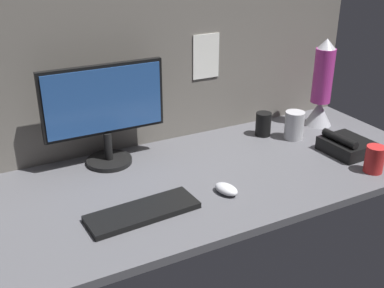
{
  "coord_description": "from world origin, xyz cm",
  "views": [
    {
      "loc": [
        -80.67,
        -138.8,
        84.52
      ],
      "look_at": [
        -13.32,
        0.0,
        14.0
      ],
      "focal_mm": 43.75,
      "sensor_mm": 36.0,
      "label": 1
    }
  ],
  "objects": [
    {
      "name": "ground_plane",
      "position": [
        0.0,
        0.0,
        -1.5
      ],
      "size": [
        180.0,
        80.0,
        3.0
      ],
      "primitive_type": "cube",
      "color": "#515156"
    },
    {
      "name": "lava_lamp",
      "position": [
        68.27,
        18.08,
        17.22
      ],
      "size": [
        12.54,
        12.54,
        41.05
      ],
      "color": "#A5A5AD",
      "rests_on": "ground_plane"
    },
    {
      "name": "desk_phone",
      "position": [
        57.42,
        -11.6,
        3.19
      ],
      "size": [
        17.99,
        19.88,
        8.8
      ],
      "color": "black",
      "rests_on": "ground_plane"
    },
    {
      "name": "mug_red_plastic",
      "position": [
        54.39,
        -29.2,
        5.25
      ],
      "size": [
        7.23,
        7.23,
        10.51
      ],
      "color": "red",
      "rests_on": "ground_plane"
    },
    {
      "name": "mug_steel",
      "position": [
        47.31,
        10.17,
        6.25
      ],
      "size": [
        8.51,
        8.51,
        12.5
      ],
      "color": "#B2B2B7",
      "rests_on": "ground_plane"
    },
    {
      "name": "monitor",
      "position": [
        -33.31,
        25.13,
        22.54
      ],
      "size": [
        47.59,
        18.0,
        39.89
      ],
      "color": "black",
      "rests_on": "ground_plane"
    },
    {
      "name": "cubicle_wall_back",
      "position": [
        0.03,
        37.5,
        32.27
      ],
      "size": [
        180.0,
        5.5,
        64.52
      ],
      "color": "slate",
      "rests_on": "ground_plane"
    },
    {
      "name": "mug_black_travel",
      "position": [
        37.36,
        19.43,
        5.34
      ],
      "size": [
        6.94,
        6.94,
        10.68
      ],
      "color": "black",
      "rests_on": "ground_plane"
    },
    {
      "name": "keyboard",
      "position": [
        -35.45,
        -16.47,
        1.0
      ],
      "size": [
        37.71,
        15.19,
        2.0
      ],
      "primitive_type": "cube",
      "rotation": [
        0.0,
        0.0,
        0.06
      ],
      "color": "black",
      "rests_on": "ground_plane"
    },
    {
      "name": "mouse",
      "position": [
        -4.23,
        -17.38,
        1.7
      ],
      "size": [
        7.97,
        10.75,
        3.4
      ],
      "primitive_type": "ellipsoid",
      "rotation": [
        0.0,
        0.0,
        0.27
      ],
      "color": "silver",
      "rests_on": "ground_plane"
    }
  ]
}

